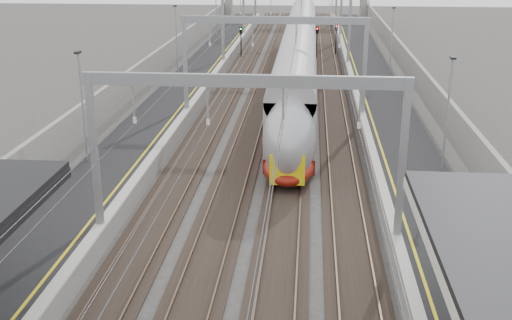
# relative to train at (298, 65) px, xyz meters

# --- Properties ---
(platform_left) EXTENTS (4.00, 120.00, 1.00)m
(platform_left) POSITION_rel_train_xyz_m (-9.50, -7.87, -1.73)
(platform_left) COLOR black
(platform_left) RESTS_ON ground
(platform_right) EXTENTS (4.00, 120.00, 1.00)m
(platform_right) POSITION_rel_train_xyz_m (6.50, -7.87, -1.73)
(platform_right) COLOR black
(platform_right) RESTS_ON ground
(tracks) EXTENTS (11.40, 140.00, 0.20)m
(tracks) POSITION_rel_train_xyz_m (-1.50, -7.87, -2.18)
(tracks) COLOR black
(tracks) RESTS_ON ground
(overhead_line) EXTENTS (13.00, 140.00, 6.60)m
(overhead_line) POSITION_rel_train_xyz_m (-1.50, -1.26, 3.91)
(overhead_line) COLOR gray
(overhead_line) RESTS_ON platform_left
(wall_left) EXTENTS (0.30, 120.00, 3.20)m
(wall_left) POSITION_rel_train_xyz_m (-12.70, -7.87, -0.63)
(wall_left) COLOR slate
(wall_left) RESTS_ON ground
(wall_right) EXTENTS (0.30, 120.00, 3.20)m
(wall_right) POSITION_rel_train_xyz_m (9.70, -7.87, -0.63)
(wall_right) COLOR slate
(wall_right) RESTS_ON ground
(train) EXTENTS (2.89, 52.70, 4.57)m
(train) POSITION_rel_train_xyz_m (0.00, 0.00, 0.00)
(train) COLOR maroon
(train) RESTS_ON ground
(signal_green) EXTENTS (0.32, 0.32, 3.48)m
(signal_green) POSITION_rel_train_xyz_m (-6.70, 15.72, 0.19)
(signal_green) COLOR black
(signal_green) RESTS_ON ground
(signal_red_near) EXTENTS (0.32, 0.32, 3.48)m
(signal_red_near) POSITION_rel_train_xyz_m (1.70, 16.70, 0.19)
(signal_red_near) COLOR black
(signal_red_near) RESTS_ON ground
(signal_red_far) EXTENTS (0.32, 0.32, 3.48)m
(signal_red_far) POSITION_rel_train_xyz_m (3.90, 18.97, 0.19)
(signal_red_far) COLOR black
(signal_red_far) RESTS_ON ground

